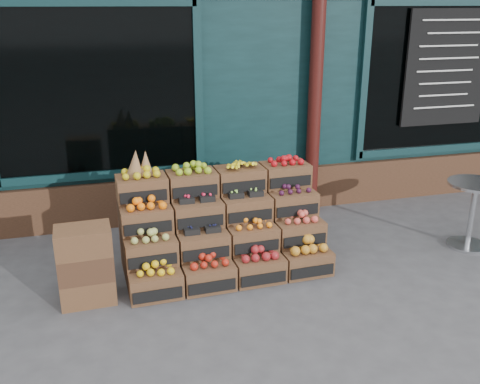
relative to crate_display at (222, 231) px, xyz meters
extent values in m
plane|color=#464649|center=(0.41, -0.71, -0.42)|extent=(60.00, 60.00, 0.00)
cube|color=black|center=(0.41, 4.49, 1.98)|extent=(12.00, 6.00, 4.80)
cube|color=black|center=(0.41, 1.54, 1.08)|extent=(12.00, 0.12, 3.00)
cube|color=#442A1B|center=(0.41, 1.47, -0.12)|extent=(12.00, 0.18, 0.60)
cube|color=black|center=(-1.19, 1.47, 1.33)|extent=(2.40, 0.06, 2.00)
cube|color=black|center=(3.61, 1.47, 1.33)|extent=(2.40, 0.06, 2.00)
cylinder|color=#3A100D|center=(1.61, 1.34, 1.18)|extent=(0.18, 0.18, 3.20)
cube|color=black|center=(3.61, 1.39, 1.48)|extent=(1.30, 0.04, 1.60)
cube|color=brown|center=(-0.79, -0.46, -0.28)|extent=(0.53, 0.38, 0.26)
cube|color=black|center=(-0.79, -0.65, -0.31)|extent=(0.48, 0.03, 0.12)
cube|color=gold|center=(-0.79, -0.46, -0.11)|extent=(0.43, 0.29, 0.08)
cube|color=brown|center=(-0.25, -0.44, -0.28)|extent=(0.53, 0.38, 0.26)
cube|color=black|center=(-0.24, -0.64, -0.31)|extent=(0.48, 0.03, 0.12)
cube|color=#AF2012|center=(-0.25, -0.44, -0.11)|extent=(0.43, 0.29, 0.09)
cube|color=brown|center=(0.29, -0.43, -0.28)|extent=(0.53, 0.38, 0.26)
cube|color=black|center=(0.30, -0.62, -0.31)|extent=(0.48, 0.03, 0.12)
cube|color=maroon|center=(0.29, -0.43, -0.10)|extent=(0.43, 0.29, 0.10)
cube|color=brown|center=(0.83, -0.41, -0.28)|extent=(0.53, 0.38, 0.26)
cube|color=black|center=(0.84, -0.60, -0.31)|extent=(0.48, 0.03, 0.12)
cube|color=#BC791F|center=(0.83, -0.41, -0.09)|extent=(0.43, 0.29, 0.12)
cube|color=brown|center=(-0.80, -0.24, -0.02)|extent=(0.53, 0.38, 0.26)
cube|color=black|center=(-0.79, -0.43, -0.05)|extent=(0.48, 0.03, 0.12)
cube|color=#A2A953|center=(-0.80, -0.24, 0.15)|extent=(0.43, 0.29, 0.09)
cube|color=brown|center=(-0.26, -0.22, -0.02)|extent=(0.53, 0.38, 0.26)
cube|color=black|center=(-0.25, -0.42, -0.05)|extent=(0.48, 0.03, 0.12)
cube|color=black|center=(-0.26, -0.22, 0.12)|extent=(0.43, 0.29, 0.03)
cube|color=brown|center=(0.28, -0.20, -0.02)|extent=(0.53, 0.38, 0.26)
cube|color=black|center=(0.29, -0.40, -0.05)|extent=(0.48, 0.03, 0.12)
cube|color=orange|center=(0.28, -0.20, 0.14)|extent=(0.43, 0.29, 0.07)
cube|color=brown|center=(0.83, -0.19, -0.02)|extent=(0.53, 0.38, 0.26)
cube|color=black|center=(0.83, -0.38, -0.05)|extent=(0.48, 0.03, 0.12)
cube|color=#D64E40|center=(0.83, -0.19, 0.15)|extent=(0.43, 0.29, 0.08)
cube|color=brown|center=(-0.81, -0.02, 0.24)|extent=(0.53, 0.38, 0.26)
cube|color=black|center=(-0.80, -0.21, 0.21)|extent=(0.48, 0.03, 0.12)
cube|color=orange|center=(-0.81, -0.02, 0.42)|extent=(0.43, 0.29, 0.09)
cube|color=brown|center=(-0.27, 0.00, 0.24)|extent=(0.53, 0.38, 0.26)
cube|color=black|center=(-0.26, -0.19, 0.21)|extent=(0.48, 0.03, 0.12)
cube|color=red|center=(-0.27, 0.00, 0.39)|extent=(0.43, 0.29, 0.04)
cube|color=brown|center=(0.28, 0.02, 0.24)|extent=(0.53, 0.38, 0.26)
cube|color=black|center=(0.28, -0.18, 0.21)|extent=(0.48, 0.03, 0.12)
cube|color=#90D04C|center=(0.28, 0.02, 0.38)|extent=(0.43, 0.29, 0.03)
cube|color=brown|center=(0.82, 0.04, 0.24)|extent=(0.53, 0.38, 0.26)
cube|color=black|center=(0.83, -0.16, 0.21)|extent=(0.48, 0.03, 0.12)
cube|color=#38112C|center=(0.82, 0.04, 0.40)|extent=(0.43, 0.29, 0.07)
cube|color=brown|center=(-0.82, 0.20, 0.50)|extent=(0.53, 0.38, 0.26)
cube|color=black|center=(-0.81, 0.01, 0.47)|extent=(0.48, 0.03, 0.12)
cube|color=gold|center=(-0.82, 0.20, 0.67)|extent=(0.43, 0.29, 0.09)
cube|color=brown|center=(-0.27, 0.22, 0.50)|extent=(0.53, 0.38, 0.26)
cube|color=black|center=(-0.27, 0.03, 0.47)|extent=(0.48, 0.03, 0.12)
cube|color=#86AA1E|center=(-0.27, 0.22, 0.67)|extent=(0.43, 0.29, 0.09)
cube|color=brown|center=(0.27, 0.24, 0.50)|extent=(0.53, 0.38, 0.26)
cube|color=black|center=(0.28, 0.04, 0.47)|extent=(0.48, 0.03, 0.12)
cube|color=yellow|center=(0.27, 0.24, 0.67)|extent=(0.43, 0.29, 0.08)
cube|color=brown|center=(0.81, 0.26, 0.50)|extent=(0.53, 0.38, 0.26)
cube|color=black|center=(0.82, 0.06, 0.47)|extent=(0.48, 0.03, 0.12)
cube|color=#B00D13|center=(0.81, 0.26, 0.67)|extent=(0.43, 0.29, 0.08)
cube|color=#442A1B|center=(0.01, -0.21, -0.28)|extent=(2.16, 0.43, 0.26)
cube|color=#442A1B|center=(0.01, 0.01, -0.15)|extent=(2.16, 0.43, 0.52)
cube|color=#442A1B|center=(0.00, 0.23, -0.02)|extent=(2.16, 0.43, 0.78)
cone|color=olive|center=(-0.87, 0.20, 0.78)|extent=(0.18, 0.18, 0.30)
cone|color=olive|center=(-0.76, 0.24, 0.76)|extent=(0.16, 0.16, 0.26)
cube|color=brown|center=(-1.44, -0.39, -0.29)|extent=(0.53, 0.38, 0.26)
cube|color=#442A1B|center=(-1.44, -0.39, -0.03)|extent=(0.53, 0.38, 0.26)
cube|color=brown|center=(-1.44, -0.39, 0.23)|extent=(0.53, 0.38, 0.26)
cylinder|color=silver|center=(2.97, -0.30, -0.40)|extent=(0.47, 0.47, 0.03)
cylinder|color=silver|center=(2.97, -0.30, -0.02)|extent=(0.06, 0.06, 0.77)
cylinder|color=silver|center=(2.97, -0.30, 0.38)|extent=(0.64, 0.64, 0.03)
imported|color=#164E29|center=(-1.38, 2.18, 0.58)|extent=(0.83, 0.64, 2.00)
camera|label=1|loc=(-1.22, -5.23, 2.36)|focal=40.00mm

